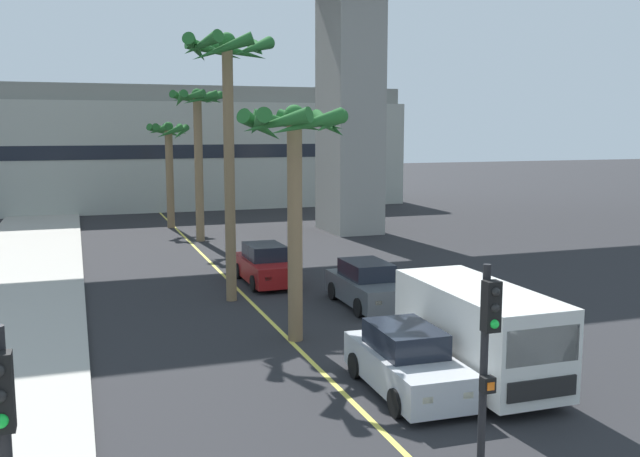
# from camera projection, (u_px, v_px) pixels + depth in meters

# --- Properties ---
(lane_stripe_center) EXTENTS (0.14, 56.00, 0.01)m
(lane_stripe_center) POSITION_uv_depth(u_px,v_px,m) (236.00, 288.00, 27.57)
(lane_stripe_center) COLOR #DBCC4C
(lane_stripe_center) RESTS_ON ground
(pier_building_backdrop) EXTENTS (39.18, 8.04, 9.27)m
(pier_building_backdrop) POSITION_uv_depth(u_px,v_px,m) (152.00, 149.00, 54.87)
(pier_building_backdrop) COLOR #ADB2A8
(pier_building_backdrop) RESTS_ON ground
(car_queue_front) EXTENTS (1.88, 4.12, 1.56)m
(car_queue_front) POSITION_uv_depth(u_px,v_px,m) (266.00, 265.00, 28.31)
(car_queue_front) COLOR maroon
(car_queue_front) RESTS_ON ground
(car_queue_second) EXTENTS (1.86, 4.11, 1.56)m
(car_queue_second) POSITION_uv_depth(u_px,v_px,m) (367.00, 286.00, 24.69)
(car_queue_second) COLOR #4C5156
(car_queue_second) RESTS_ON ground
(car_queue_third) EXTENTS (1.92, 4.14, 1.56)m
(car_queue_third) POSITION_uv_depth(u_px,v_px,m) (407.00, 362.00, 16.63)
(car_queue_third) COLOR #B7BABF
(car_queue_third) RESTS_ON ground
(delivery_van) EXTENTS (2.18, 5.26, 2.36)m
(delivery_van) POSITION_uv_depth(u_px,v_px,m) (478.00, 330.00, 17.27)
(delivery_van) COLOR silver
(delivery_van) RESTS_ON ground
(traffic_light_median_near) EXTENTS (0.24, 0.37, 4.20)m
(traffic_light_median_near) POSITION_uv_depth(u_px,v_px,m) (487.00, 363.00, 10.53)
(traffic_light_median_near) COLOR black
(traffic_light_median_near) RESTS_ON ground
(palm_tree_near_median) EXTENTS (2.98, 2.98, 8.26)m
(palm_tree_near_median) POSITION_uv_depth(u_px,v_px,m) (198.00, 123.00, 38.06)
(palm_tree_near_median) COLOR brown
(palm_tree_near_median) RESTS_ON ground
(palm_tree_mid_median) EXTENTS (3.27, 3.36, 9.43)m
(palm_tree_mid_median) POSITION_uv_depth(u_px,v_px,m) (227.00, 86.00, 24.50)
(palm_tree_mid_median) COLOR brown
(palm_tree_mid_median) RESTS_ON ground
(palm_tree_far_median) EXTENTS (3.33, 3.33, 6.83)m
(palm_tree_far_median) POSITION_uv_depth(u_px,v_px,m) (295.00, 152.00, 20.06)
(palm_tree_far_median) COLOR brown
(palm_tree_far_median) RESTS_ON ground
(palm_tree_farthest_median) EXTENTS (2.69, 2.66, 6.53)m
(palm_tree_farthest_median) POSITION_uv_depth(u_px,v_px,m) (169.00, 146.00, 43.47)
(palm_tree_farthest_median) COLOR brown
(palm_tree_farthest_median) RESTS_ON ground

